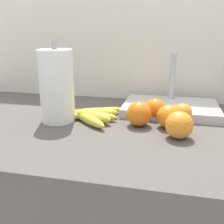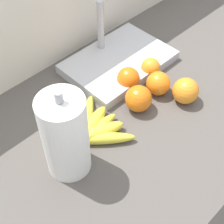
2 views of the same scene
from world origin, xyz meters
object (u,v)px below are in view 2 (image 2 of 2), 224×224
orange_back_left (138,99)px  orange_back_right (128,78)px  orange_far_right (158,83)px  sink_basin (118,61)px  orange_center (151,67)px  banana_bunch (94,130)px  orange_front (186,91)px  paper_towel_roll (65,136)px

orange_back_left → orange_back_right: orange_back_left is taller
orange_far_right → sink_basin: size_ratio=0.21×
orange_back_right → orange_center: bearing=-7.6°
banana_bunch → orange_front: size_ratio=2.82×
orange_back_left → sink_basin: size_ratio=0.23×
orange_front → sink_basin: size_ratio=0.23×
orange_far_right → paper_towel_roll: (-0.38, -0.01, 0.09)m
orange_back_right → sink_basin: 0.11m
orange_front → banana_bunch: bearing=161.2°
orange_center → orange_front: (-0.01, -0.15, 0.01)m
sink_basin → orange_back_left: bearing=-118.3°
orange_back_left → orange_back_right: (0.05, 0.09, -0.00)m
orange_far_right → sink_basin: bearing=88.9°
banana_bunch → orange_back_left: 0.17m
orange_center → sink_basin: (-0.04, 0.11, -0.01)m
banana_bunch → orange_front: 0.31m
orange_center → paper_towel_roll: 0.45m
orange_back_right → paper_towel_roll: 0.36m
orange_center → orange_back_right: 0.10m
orange_back_left → orange_front: size_ratio=1.00×
paper_towel_roll → sink_basin: size_ratio=0.77×
orange_center → orange_back_right: bearing=172.4°
orange_front → orange_back_left: bearing=148.2°
orange_far_right → sink_basin: (0.00, 0.18, -0.02)m
orange_back_left → sink_basin: (0.10, 0.19, -0.02)m
orange_back_right → orange_far_right: bearing=-59.5°
banana_bunch → orange_back_right: orange_back_right is taller
banana_bunch → sink_basin: bearing=32.0°
banana_bunch → orange_front: bearing=-18.8°
orange_back_right → paper_towel_roll: (-0.33, -0.10, 0.09)m
orange_back_right → orange_far_right: orange_far_right is taller
orange_back_left → orange_back_right: 0.10m
orange_back_left → orange_back_right: size_ratio=1.12×
orange_far_right → orange_front: bearing=-68.7°
orange_back_left → paper_towel_roll: bearing=-178.0°
orange_front → paper_towel_roll: size_ratio=0.30×
paper_towel_roll → sink_basin: (0.38, 0.20, -0.10)m
orange_center → orange_front: 0.16m
orange_back_left → paper_towel_roll: (-0.28, -0.01, 0.08)m
orange_front → orange_back_right: bearing=116.1°
orange_back_left → orange_center: orange_back_left is taller
orange_center → orange_far_right: bearing=-122.8°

